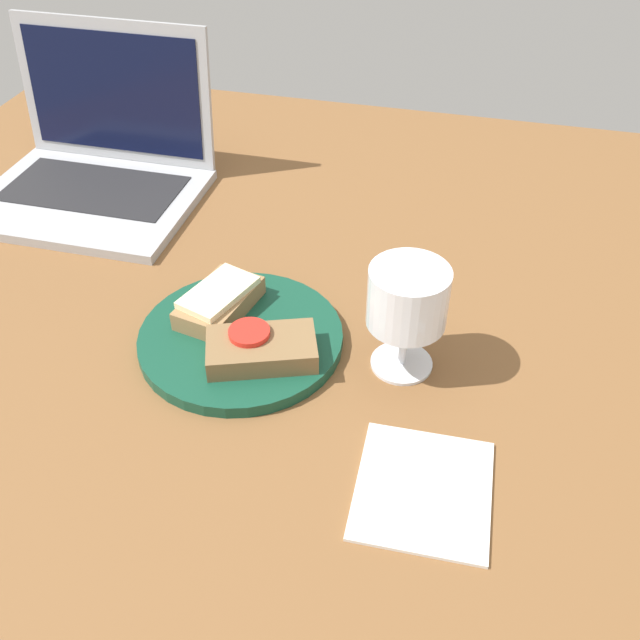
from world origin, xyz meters
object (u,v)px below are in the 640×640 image
at_px(laptop, 97,162).
at_px(sandwich_with_cheese, 219,301).
at_px(plate, 241,338).
at_px(wine_glass, 408,301).
at_px(sandwich_with_tomato, 261,348).
at_px(napkin, 423,489).

bearing_deg(laptop, sandwich_with_cheese, -41.40).
relative_size(plate, wine_glass, 1.82).
distance_m(wine_glass, laptop, 0.58).
distance_m(sandwich_with_cheese, sandwich_with_tomato, 0.10).
relative_size(sandwich_with_tomato, napkin, 0.97).
xyz_separation_m(plate, napkin, (0.23, -0.16, -0.01)).
distance_m(wine_glass, napkin, 0.19).
bearing_deg(plate, napkin, -33.65).
bearing_deg(sandwich_with_cheese, laptop, 138.60).
bearing_deg(laptop, sandwich_with_tomato, -41.58).
distance_m(plate, sandwich_with_cheese, 0.05).
xyz_separation_m(sandwich_with_tomato, wine_glass, (0.15, 0.04, 0.06)).
relative_size(plate, sandwich_with_tomato, 1.75).
relative_size(plate, laptop, 0.74).
distance_m(sandwich_with_cheese, wine_glass, 0.23).
bearing_deg(plate, sandwich_with_cheese, 137.94).
height_order(wine_glass, laptop, laptop).
bearing_deg(sandwich_with_tomato, wine_glass, 15.89).
bearing_deg(laptop, napkin, -38.40).
bearing_deg(sandwich_with_tomato, laptop, 138.42).
xyz_separation_m(plate, sandwich_with_cheese, (-0.04, 0.03, 0.02)).
bearing_deg(wine_glass, sandwich_with_cheese, 174.07).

